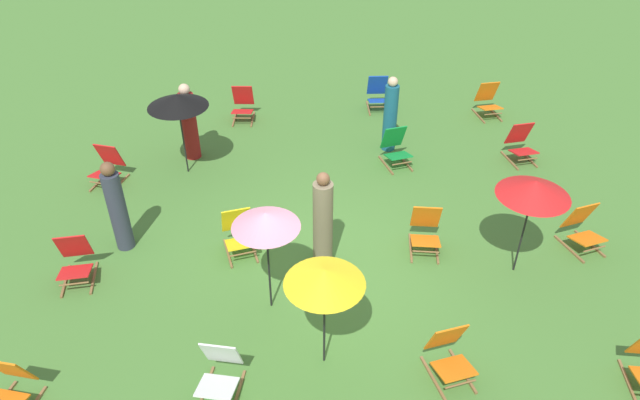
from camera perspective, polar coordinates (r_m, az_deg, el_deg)
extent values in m
plane|color=#477A33|center=(9.67, 0.43, -6.53)|extent=(40.00, 40.00, 0.00)
cube|color=olive|center=(14.18, -8.43, 7.91)|extent=(0.09, 0.76, 0.04)
cube|color=olive|center=(14.11, -6.65, 7.93)|extent=(0.09, 0.76, 0.04)
cube|color=red|center=(13.94, -7.67, 8.65)|extent=(0.51, 0.46, 0.13)
cube|color=red|center=(14.09, -7.62, 10.22)|extent=(0.50, 0.28, 0.57)
cylinder|color=olive|center=(13.80, -7.75, 8.02)|extent=(0.44, 0.06, 0.03)
cube|color=olive|center=(8.25, 11.11, -16.92)|extent=(0.21, 0.75, 0.04)
cube|color=olive|center=(8.41, 13.90, -16.06)|extent=(0.21, 0.75, 0.04)
cube|color=orange|center=(8.08, 13.08, -15.90)|extent=(0.57, 0.53, 0.13)
cube|color=orange|center=(8.03, 12.34, -13.09)|extent=(0.52, 0.35, 0.57)
cylinder|color=olive|center=(8.03, 13.70, -17.24)|extent=(0.43, 0.13, 0.03)
cube|color=orange|center=(8.46, -28.28, -14.51)|extent=(0.53, 0.36, 0.57)
cube|color=olive|center=(10.86, 23.37, -4.47)|extent=(0.25, 0.74, 0.04)
cube|color=olive|center=(11.13, 25.09, -3.92)|extent=(0.25, 0.74, 0.04)
cube|color=orange|center=(10.80, 24.89, -3.47)|extent=(0.58, 0.55, 0.13)
cube|color=orange|center=(10.80, 24.25, -1.38)|extent=(0.53, 0.37, 0.57)
cylinder|color=olive|center=(10.73, 25.47, -4.38)|extent=(0.43, 0.15, 0.03)
cube|color=olive|center=(10.12, 8.94, -4.69)|extent=(0.14, 0.76, 0.04)
cube|color=olive|center=(10.17, 11.41, -4.78)|extent=(0.14, 0.76, 0.04)
cube|color=orange|center=(9.91, 10.36, -3.99)|extent=(0.54, 0.49, 0.13)
cube|color=orange|center=(9.97, 10.41, -1.65)|extent=(0.51, 0.31, 0.57)
cylinder|color=olive|center=(9.80, 10.40, -5.04)|extent=(0.44, 0.09, 0.03)
cube|color=olive|center=(9.05, 28.13, -15.64)|extent=(0.16, 0.76, 0.04)
cube|color=olive|center=(12.50, -20.89, 1.74)|extent=(0.27, 0.73, 0.04)
cube|color=olive|center=(12.26, -19.17, 1.48)|extent=(0.27, 0.73, 0.04)
cube|color=red|center=(12.18, -20.51, 2.34)|extent=(0.59, 0.56, 0.13)
cube|color=red|center=(12.25, -20.06, 4.18)|extent=(0.53, 0.38, 0.57)
cylinder|color=olive|center=(12.08, -20.93, 1.56)|extent=(0.43, 0.16, 0.03)
cube|color=olive|center=(13.00, 18.20, 3.72)|extent=(0.16, 0.76, 0.04)
cube|color=olive|center=(13.22, 19.87, 3.90)|extent=(0.16, 0.76, 0.04)
cube|color=red|center=(12.91, 19.46, 4.53)|extent=(0.54, 0.50, 0.13)
cube|color=red|center=(13.00, 19.07, 6.26)|extent=(0.51, 0.32, 0.57)
cylinder|color=olive|center=(12.80, 19.83, 3.81)|extent=(0.44, 0.10, 0.03)
cube|color=olive|center=(12.27, 6.52, 3.43)|extent=(0.22, 0.75, 0.04)
cube|color=olive|center=(12.44, 8.38, 3.74)|extent=(0.22, 0.75, 0.04)
cube|color=#148C38|center=(12.15, 7.73, 4.36)|extent=(0.57, 0.54, 0.13)
cube|color=#148C38|center=(12.24, 7.26, 6.18)|extent=(0.53, 0.36, 0.57)
cylinder|color=olive|center=(12.03, 8.10, 3.61)|extent=(0.43, 0.14, 0.03)
cube|color=olive|center=(10.24, -23.83, -7.33)|extent=(0.13, 0.76, 0.04)
cube|color=olive|center=(10.12, -21.42, -7.16)|extent=(0.13, 0.76, 0.04)
cube|color=red|center=(9.95, -23.04, -6.55)|extent=(0.53, 0.49, 0.13)
cube|color=red|center=(10.00, -23.14, -4.22)|extent=(0.51, 0.30, 0.57)
cylinder|color=olive|center=(9.84, -23.13, -7.63)|extent=(0.44, 0.08, 0.03)
cube|color=olive|center=(14.69, 15.36, 8.01)|extent=(0.13, 0.76, 0.04)
cube|color=olive|center=(14.88, 16.91, 8.09)|extent=(0.13, 0.76, 0.04)
cube|color=orange|center=(14.59, 16.46, 8.75)|extent=(0.53, 0.49, 0.13)
cube|color=orange|center=(14.72, 16.16, 10.25)|extent=(0.51, 0.31, 0.57)
cylinder|color=olive|center=(14.47, 16.74, 8.14)|extent=(0.44, 0.08, 0.03)
cube|color=olive|center=(10.01, -9.08, -5.23)|extent=(0.22, 0.75, 0.04)
cube|color=olive|center=(10.05, -6.61, -4.77)|extent=(0.22, 0.75, 0.04)
cube|color=yellow|center=(9.79, -7.85, -4.24)|extent=(0.57, 0.54, 0.13)
cube|color=yellow|center=(9.85, -8.31, -1.92)|extent=(0.53, 0.36, 0.57)
cylinder|color=olive|center=(9.68, -7.59, -5.28)|extent=(0.43, 0.13, 0.03)
cube|color=olive|center=(14.59, 4.80, 9.01)|extent=(0.05, 0.76, 0.04)
cube|color=olive|center=(14.65, 6.53, 9.01)|extent=(0.05, 0.76, 0.04)
cube|color=#1947B7|center=(14.42, 5.77, 9.73)|extent=(0.49, 0.44, 0.13)
cube|color=#1947B7|center=(14.57, 5.69, 11.23)|extent=(0.48, 0.26, 0.57)
cylinder|color=olive|center=(14.27, 5.85, 9.13)|extent=(0.44, 0.04, 0.03)
cube|color=olive|center=(8.13, -11.29, -17.97)|extent=(0.19, 0.75, 0.04)
cube|color=olive|center=(8.03, -8.15, -18.50)|extent=(0.19, 0.75, 0.04)
cube|color=white|center=(7.82, -10.14, -17.71)|extent=(0.56, 0.52, 0.13)
cube|color=white|center=(7.78, -9.70, -14.74)|extent=(0.52, 0.34, 0.57)
cylinder|color=black|center=(7.70, 0.43, -11.61)|extent=(0.03, 0.03, 1.66)
cone|color=yellow|center=(7.18, 0.46, -7.59)|extent=(1.04, 1.04, 0.23)
cylinder|color=black|center=(8.45, -5.10, -6.16)|extent=(0.03, 0.03, 1.75)
cone|color=pink|center=(7.96, -5.39, -1.96)|extent=(0.97, 0.97, 0.24)
cylinder|color=black|center=(9.60, 19.50, -2.65)|extent=(0.03, 0.03, 1.73)
cone|color=red|center=(9.18, 20.42, 1.10)|extent=(1.11, 1.11, 0.26)
cylinder|color=black|center=(11.91, -13.41, 6.26)|extent=(0.03, 0.03, 1.71)
cone|color=black|center=(11.58, -13.91, 9.52)|extent=(1.18, 1.18, 0.25)
cylinder|color=#195972|center=(12.57, 6.94, 8.02)|extent=(0.30, 0.30, 1.49)
sphere|color=beige|center=(12.21, 7.22, 11.52)|extent=(0.21, 0.21, 0.21)
cylinder|color=#333847|center=(10.19, -19.31, -1.10)|extent=(0.33, 0.33, 1.47)
sphere|color=brown|center=(9.74, -20.26, 2.89)|extent=(0.23, 0.23, 0.23)
cylinder|color=maroon|center=(12.48, -12.76, 7.11)|extent=(0.37, 0.37, 1.47)
sphere|color=beige|center=(12.12, -13.27, 10.59)|extent=(0.23, 0.23, 0.23)
cylinder|color=#72664C|center=(9.18, 0.29, -2.62)|extent=(0.41, 0.41, 1.62)
sphere|color=brown|center=(8.65, 0.31, 2.09)|extent=(0.21, 0.21, 0.21)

